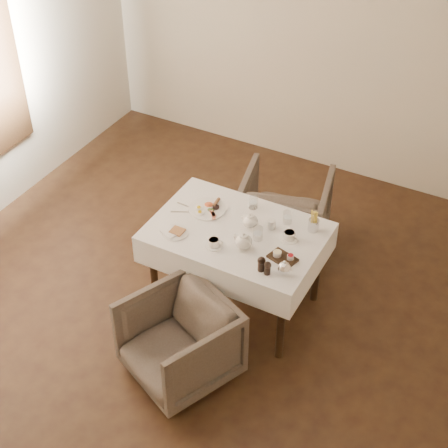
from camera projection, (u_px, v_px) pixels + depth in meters
table at (236, 242)px, 5.16m from camera, size 1.28×0.88×0.75m
armchair_near at (179, 341)px, 4.81m from camera, size 0.92×0.93×0.64m
armchair_far at (285, 211)px, 5.95m from camera, size 0.88×0.90×0.69m
breakfast_plate at (208, 208)px, 5.28m from camera, size 0.29×0.29×0.04m
side_plate at (174, 232)px, 5.06m from camera, size 0.21×0.19×0.02m
teapot_centre at (250, 220)px, 5.08m from camera, size 0.17×0.14×0.12m
teapot_front at (244, 241)px, 4.89m from camera, size 0.20×0.17×0.14m
creamer at (272, 224)px, 5.08m from camera, size 0.07×0.07×0.07m
teacup_near at (214, 243)px, 4.93m from camera, size 0.13×0.13×0.06m
teacup_far at (289, 236)px, 4.99m from camera, size 0.13×0.13×0.07m
glass_left at (253, 202)px, 5.27m from camera, size 0.08×0.08×0.10m
glass_mid at (258, 233)px, 4.98m from camera, size 0.08×0.08×0.10m
glass_right at (287, 217)px, 5.13m from camera, size 0.07×0.07×0.10m
condiment_board at (283, 257)px, 4.83m from camera, size 0.22×0.18×0.05m
pepper_mill_left at (261, 264)px, 4.71m from camera, size 0.07×0.07×0.12m
pepper_mill_right at (267, 268)px, 4.69m from camera, size 0.06×0.06×0.11m
silver_pot at (284, 267)px, 4.68m from camera, size 0.14×0.12×0.12m
fries_cup at (314, 222)px, 5.04m from camera, size 0.08×0.08×0.17m
cutlery_fork at (187, 206)px, 5.31m from camera, size 0.18×0.02×0.00m
cutlery_knife at (183, 212)px, 5.26m from camera, size 0.18×0.10×0.00m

